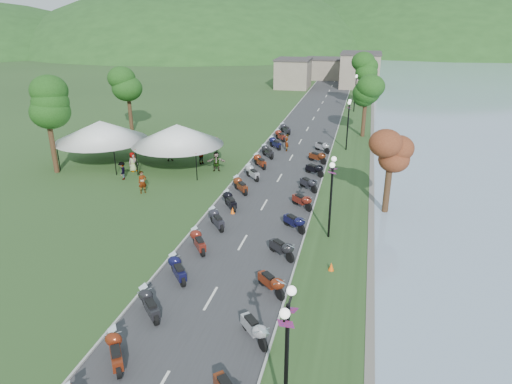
# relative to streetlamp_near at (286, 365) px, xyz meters

# --- Properties ---
(road) EXTENTS (7.00, 120.00, 0.02)m
(road) POSITION_rel_streetlamp_near_xyz_m (-4.80, 36.30, -2.49)
(road) COLOR #353537
(road) RESTS_ON ground
(hills_backdrop) EXTENTS (360.00, 120.00, 76.00)m
(hills_backdrop) POSITION_rel_streetlamp_near_xyz_m (-4.80, 196.30, -2.50)
(hills_backdrop) COLOR #285621
(hills_backdrop) RESTS_ON ground
(far_building) EXTENTS (18.00, 16.00, 5.00)m
(far_building) POSITION_rel_streetlamp_near_xyz_m (-6.80, 81.30, 0.00)
(far_building) COLOR gray
(far_building) RESTS_ON ground
(moto_row_left) EXTENTS (2.60, 47.03, 1.10)m
(moto_row_left) POSITION_rel_streetlamp_near_xyz_m (-7.02, 17.13, -1.95)
(moto_row_left) COLOR #331411
(moto_row_left) RESTS_ON ground
(moto_row_right) EXTENTS (2.60, 35.12, 1.10)m
(moto_row_right) POSITION_rel_streetlamp_near_xyz_m (-2.11, 16.63, -1.95)
(moto_row_right) COLOR #331411
(moto_row_right) RESTS_ON ground
(streetlamp_near) EXTENTS (1.40, 1.40, 5.00)m
(streetlamp_near) POSITION_rel_streetlamp_near_xyz_m (0.00, 0.00, 0.00)
(streetlamp_near) COLOR black
(streetlamp_near) RESTS_ON ground
(vendor_tent_main) EXTENTS (5.40, 5.40, 4.00)m
(vendor_tent_main) POSITION_rel_streetlamp_near_xyz_m (-14.10, 24.87, -0.50)
(vendor_tent_main) COLOR white
(vendor_tent_main) RESTS_ON ground
(vendor_tent_side) EXTENTS (5.52, 5.52, 4.00)m
(vendor_tent_side) POSITION_rel_streetlamp_near_xyz_m (-21.38, 24.53, -0.50)
(vendor_tent_side) COLOR white
(vendor_tent_side) RESTS_ON ground
(tree_park_left) EXTENTS (3.51, 3.51, 9.76)m
(tree_park_left) POSITION_rel_streetlamp_near_xyz_m (-24.10, 21.26, 2.38)
(tree_park_left) COLOR #205518
(tree_park_left) RESTS_ON ground
(tree_lakeside) EXTENTS (2.42, 2.42, 6.71)m
(tree_lakeside) POSITION_rel_streetlamp_near_xyz_m (3.71, 19.20, 0.86)
(tree_lakeside) COLOR #205518
(tree_lakeside) RESTS_ON ground
(pedestrian_a) EXTENTS (0.80, 0.80, 1.78)m
(pedestrian_a) POSITION_rel_streetlamp_near_xyz_m (-14.44, 18.46, -2.50)
(pedestrian_a) COLOR slate
(pedestrian_a) RESTS_ON ground
(pedestrian_b) EXTENTS (0.88, 0.64, 1.62)m
(pedestrian_b) POSITION_rel_streetlamp_near_xyz_m (-15.85, 26.68, -2.50)
(pedestrian_b) COLOR slate
(pedestrian_b) RESTS_ON ground
(pedestrian_c) EXTENTS (0.72, 1.08, 1.54)m
(pedestrian_c) POSITION_rel_streetlamp_near_xyz_m (-17.51, 20.92, -2.50)
(pedestrian_c) COLOR slate
(pedestrian_c) RESTS_ON ground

